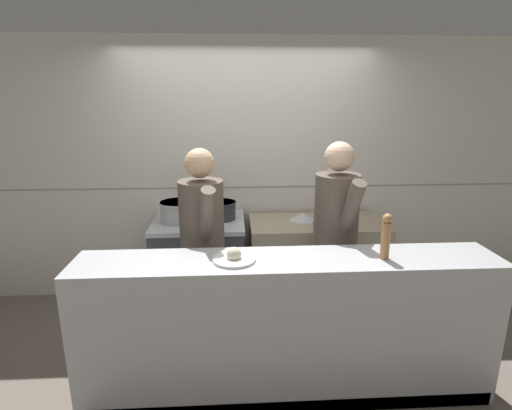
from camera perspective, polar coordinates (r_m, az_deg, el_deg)
ground_plane at (r=3.36m, az=-0.64°, el=-22.23°), size 14.00×14.00×0.00m
wall_back_tiled at (r=4.07m, az=-1.59°, el=4.73°), size 8.00×0.06×2.60m
oven_range at (r=3.94m, az=-7.96°, el=-8.56°), size 0.85×0.71×0.92m
prep_counter at (r=4.02m, az=8.50°, el=-8.43°), size 1.29×0.65×0.89m
pass_counter at (r=2.87m, az=4.47°, el=-17.13°), size 2.80×0.45×1.02m
stock_pot at (r=3.77m, az=-11.03°, el=-0.80°), size 0.35×0.35×0.19m
sauce_pot at (r=3.78m, az=-4.97°, el=-0.68°), size 0.28×0.28×0.17m
mixing_bowl_steel at (r=3.89m, az=6.69°, el=-1.60°), size 0.26×0.26×0.07m
plated_dish_main at (r=2.59m, az=-3.16°, el=-7.48°), size 0.28×0.28×0.10m
pepper_mill at (r=2.71m, az=18.08°, el=-4.15°), size 0.06×0.06×0.30m
chef_head_cook at (r=3.15m, az=-7.64°, el=-5.52°), size 0.41×0.73×1.68m
chef_sous at (r=3.25m, az=11.22°, el=-4.58°), size 0.41×0.75×1.72m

